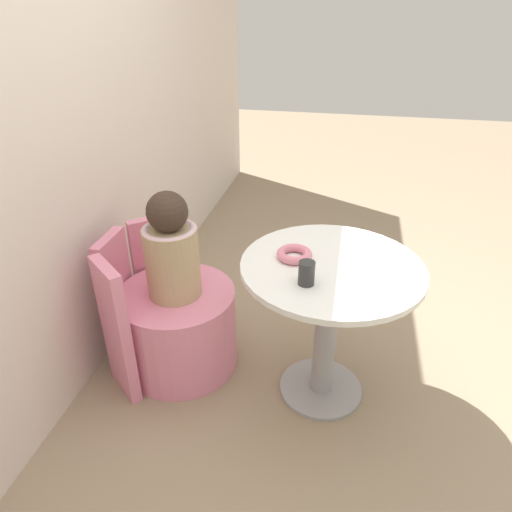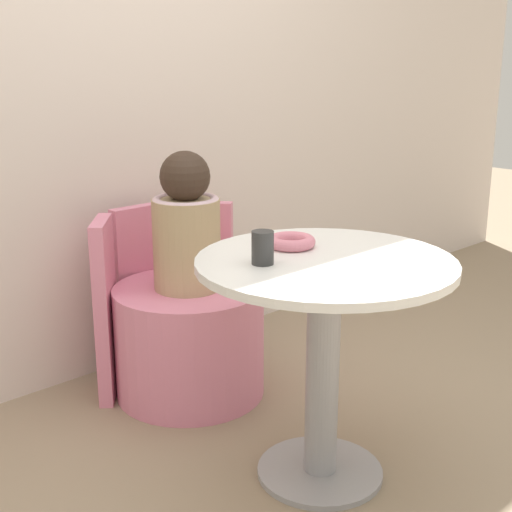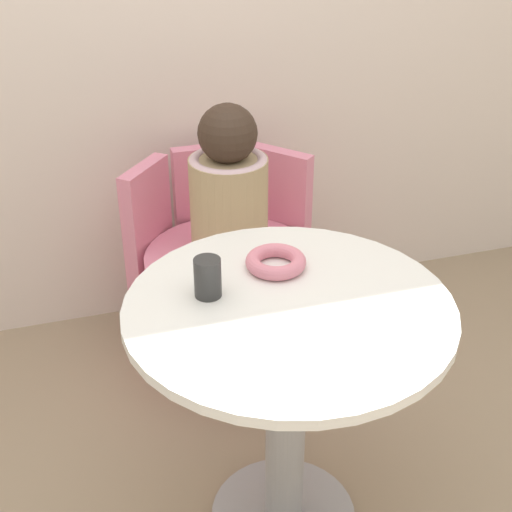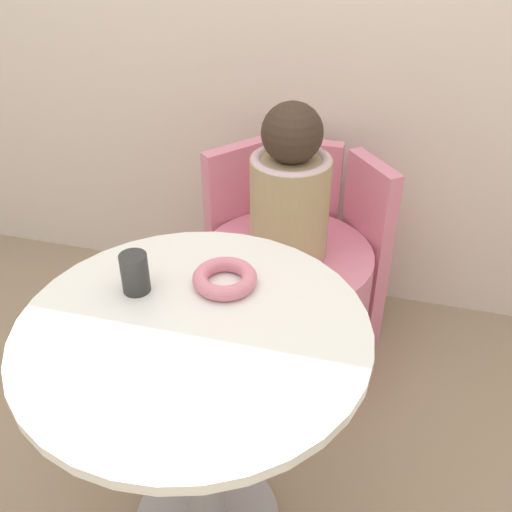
{
  "view_description": "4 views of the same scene",
  "coord_description": "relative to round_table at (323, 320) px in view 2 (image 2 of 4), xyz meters",
  "views": [
    {
      "loc": [
        -1.49,
        -0.03,
        1.6
      ],
      "look_at": [
        0.09,
        0.31,
        0.69
      ],
      "focal_mm": 32.0,
      "sensor_mm": 36.0,
      "label": 1
    },
    {
      "loc": [
        -1.35,
        -1.26,
        1.24
      ],
      "look_at": [
        0.14,
        0.33,
        0.61
      ],
      "focal_mm": 50.0,
      "sensor_mm": 36.0,
      "label": 2
    },
    {
      "loc": [
        -0.35,
        -1.22,
        1.55
      ],
      "look_at": [
        0.12,
        0.34,
        0.61
      ],
      "focal_mm": 50.0,
      "sensor_mm": 36.0,
      "label": 3
    },
    {
      "loc": [
        0.46,
        -0.85,
        1.49
      ],
      "look_at": [
        0.13,
        0.37,
        0.62
      ],
      "focal_mm": 42.0,
      "sensor_mm": 36.0,
      "label": 4
    }
  ],
  "objects": [
    {
      "name": "tub_chair",
      "position": [
        0.05,
        0.7,
        -0.29
      ],
      "size": [
        0.55,
        0.55,
        0.41
      ],
      "color": "pink",
      "rests_on": "ground_plane"
    },
    {
      "name": "donut",
      "position": [
        0.02,
        0.15,
        0.2
      ],
      "size": [
        0.14,
        0.14,
        0.03
      ],
      "color": "pink",
      "rests_on": "round_table"
    },
    {
      "name": "ground_plane",
      "position": [
        -0.09,
        -0.0,
        -0.5
      ],
      "size": [
        12.0,
        12.0,
        0.0
      ],
      "primitive_type": "plane",
      "color": "gray"
    },
    {
      "name": "cup",
      "position": [
        -0.16,
        0.08,
        0.23
      ],
      "size": [
        0.06,
        0.06,
        0.09
      ],
      "color": "#2D2D2D",
      "rests_on": "round_table"
    },
    {
      "name": "child_figure",
      "position": [
        0.05,
        0.7,
        0.14
      ],
      "size": [
        0.24,
        0.24,
        0.5
      ],
      "color": "tan",
      "rests_on": "tub_chair"
    },
    {
      "name": "booth_backrest",
      "position": [
        0.05,
        0.93,
        -0.16
      ],
      "size": [
        0.65,
        0.24,
        0.67
      ],
      "color": "pink",
      "rests_on": "ground_plane"
    },
    {
      "name": "round_table",
      "position": [
        0.0,
        0.0,
        0.0
      ],
      "size": [
        0.73,
        0.73,
        0.68
      ],
      "color": "#99999E",
      "rests_on": "ground_plane"
    },
    {
      "name": "back_wall",
      "position": [
        -0.09,
        1.13,
        0.7
      ],
      "size": [
        6.0,
        0.06,
        2.4
      ],
      "color": "silver",
      "rests_on": "ground_plane"
    }
  ]
}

